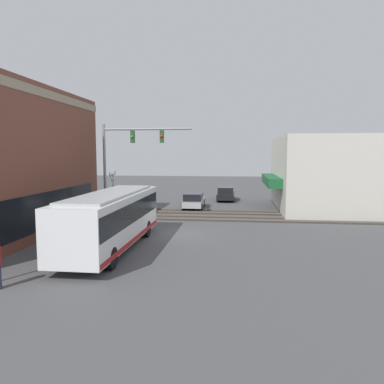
% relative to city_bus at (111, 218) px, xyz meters
% --- Properties ---
extents(ground_plane, '(120.00, 120.00, 0.00)m').
position_rel_city_bus_xyz_m(ground_plane, '(4.02, -2.80, -1.67)').
color(ground_plane, '#4C4C4F').
extents(shop_building, '(12.68, 10.95, 6.56)m').
position_rel_city_bus_xyz_m(shop_building, '(16.26, -15.15, 1.60)').
color(shop_building, beige).
rests_on(shop_building, ground).
extents(city_bus, '(10.50, 2.59, 3.03)m').
position_rel_city_bus_xyz_m(city_bus, '(0.00, 0.00, 0.00)').
color(city_bus, white).
rests_on(city_bus, ground).
extents(traffic_signal_gantry, '(0.42, 6.68, 7.25)m').
position_rel_city_bus_xyz_m(traffic_signal_gantry, '(8.19, 1.54, 3.53)').
color(traffic_signal_gantry, gray).
rests_on(traffic_signal_gantry, ground).
extents(crossing_signal, '(1.41, 1.18, 3.81)m').
position_rel_city_bus_xyz_m(crossing_signal, '(7.21, 2.37, 0.62)').
color(crossing_signal, gray).
rests_on(crossing_signal, ground).
extents(rail_track_near, '(2.60, 60.00, 0.15)m').
position_rel_city_bus_xyz_m(rail_track_near, '(10.02, -2.80, -1.65)').
color(rail_track_near, '#332D28').
rests_on(rail_track_near, ground).
extents(rail_track_far, '(2.60, 60.00, 0.15)m').
position_rel_city_bus_xyz_m(rail_track_far, '(13.22, -2.80, -1.65)').
color(rail_track_far, '#332D28').
rests_on(rail_track_far, ground).
extents(parked_car_silver, '(4.47, 1.82, 1.42)m').
position_rel_city_bus_xyz_m(parked_car_silver, '(15.39, -2.60, -1.01)').
color(parked_car_silver, '#B7B7BC').
rests_on(parked_car_silver, ground).
extents(parked_car_black, '(4.62, 1.82, 1.49)m').
position_rel_city_bus_xyz_m(parked_car_black, '(21.39, -5.40, -0.98)').
color(parked_car_black, black).
rests_on(parked_car_black, ground).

